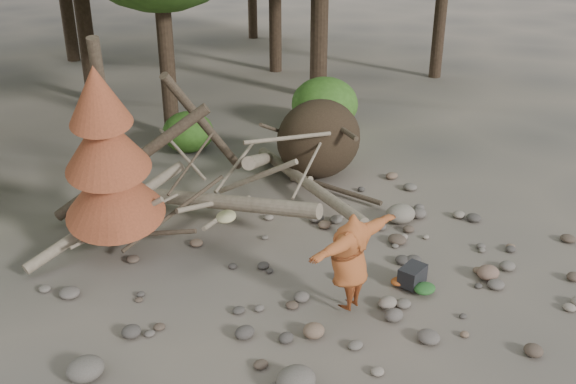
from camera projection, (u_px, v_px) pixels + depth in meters
ground at (354, 283)px, 11.76m from camera, size 120.00×120.00×0.00m
deadfall_pile at (302, 146)px, 15.56m from camera, size 8.55×5.24×3.30m
dead_conifer at (108, 159)px, 11.68m from camera, size 2.06×2.16×4.35m
bush_mid at (188, 132)px, 17.67m from camera, size 1.40×1.40×1.12m
bush_right at (325, 104)px, 19.24m from camera, size 2.00×2.00×1.60m
frisbee_thrower at (350, 261)px, 10.61m from camera, size 3.41×1.04×2.26m
backpack at (412, 278)px, 11.61m from camera, size 0.58×0.46×0.34m
cloth_green at (424, 291)px, 11.40m from camera, size 0.42×0.35×0.16m
cloth_orange at (398, 284)px, 11.65m from camera, size 0.31×0.25×0.11m
boulder_front_left at (296, 380)px, 9.14m from camera, size 0.59×0.53×0.35m
boulder_front_right at (488, 273)px, 11.85m from camera, size 0.43×0.39×0.26m
boulder_mid_right at (401, 214)px, 13.90m from camera, size 0.66×0.60×0.40m
boulder_mid_left at (86, 369)px, 9.38m from camera, size 0.56×0.50×0.33m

